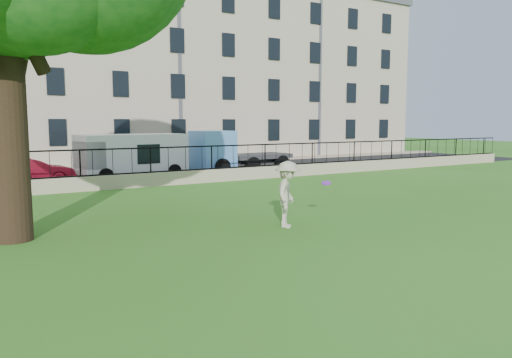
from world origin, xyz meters
TOP-DOWN VIEW (x-y plane):
  - ground at (0.00, 0.00)m, footprint 120.00×120.00m
  - retaining_wall at (0.00, 12.00)m, footprint 50.00×0.40m
  - iron_railing at (0.00, 12.00)m, footprint 50.00×0.05m
  - street at (0.00, 16.70)m, footprint 60.00×9.00m
  - sidewalk at (0.00, 21.90)m, footprint 60.00×1.40m
  - building_row at (0.00, 27.57)m, footprint 56.40×10.40m
  - man at (0.18, 1.83)m, footprint 1.30×1.31m
  - frisbee at (1.45, 1.73)m, footprint 0.33×0.34m
  - red_sedan at (-4.50, 15.08)m, footprint 3.81×1.59m
  - white_van at (0.28, 15.40)m, footprint 5.47×2.62m
  - blue_truck at (6.50, 15.40)m, footprint 5.74×2.43m

SIDE VIEW (x-z plane):
  - ground at x=0.00m, z-range 0.00..0.00m
  - street at x=0.00m, z-range 0.00..0.01m
  - sidewalk at x=0.00m, z-range 0.00..0.12m
  - retaining_wall at x=0.00m, z-range 0.00..0.60m
  - red_sedan at x=-4.50m, z-range 0.00..1.23m
  - man at x=0.18m, z-range 0.00..1.81m
  - white_van at x=0.28m, z-range 0.00..2.22m
  - frisbee at x=1.45m, z-range 1.08..1.20m
  - iron_railing at x=0.00m, z-range 0.59..1.72m
  - blue_truck at x=6.50m, z-range 0.00..2.35m
  - building_row at x=0.00m, z-range 0.02..13.82m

